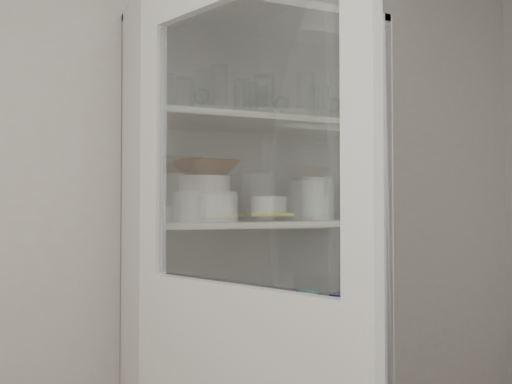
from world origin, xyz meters
name	(u,v)px	position (x,y,z in m)	size (l,w,h in m)	color
wall_back	(192,211)	(0.00, 1.50, 1.30)	(3.60, 0.02, 2.60)	#B4AE9D
pantry_cabinet	(250,299)	(0.20, 1.34, 0.94)	(1.00, 0.45, 2.10)	beige
cupboard_door	(238,369)	(-0.13, 0.63, 0.87)	(0.37, 0.85, 2.00)	beige
tumbler_0	(166,92)	(-0.21, 1.13, 1.72)	(0.06, 0.06, 0.12)	silver
tumbler_1	(243,98)	(0.09, 1.16, 1.73)	(0.07, 0.07, 0.14)	silver
tumbler_2	(251,99)	(0.12, 1.15, 1.72)	(0.06, 0.06, 0.13)	silver
tumbler_3	(264,96)	(0.17, 1.14, 1.74)	(0.08, 0.08, 0.15)	silver
tumbler_4	(322,104)	(0.43, 1.15, 1.73)	(0.07, 0.07, 0.14)	silver
tumbler_5	(317,106)	(0.42, 1.17, 1.72)	(0.06, 0.06, 0.13)	silver
tumbler_6	(363,105)	(0.61, 1.12, 1.73)	(0.07, 0.07, 0.14)	silver
tumbler_7	(156,95)	(-0.21, 1.27, 1.74)	(0.07, 0.07, 0.15)	silver
tumbler_8	(185,98)	(-0.10, 1.26, 1.73)	(0.07, 0.07, 0.15)	silver
tumbler_9	(260,107)	(0.22, 1.28, 1.73)	(0.06, 0.06, 0.13)	silver
tumbler_10	(256,103)	(0.19, 1.26, 1.73)	(0.07, 0.07, 0.14)	silver
goblet_0	(202,104)	(0.00, 1.37, 1.74)	(0.07, 0.07, 0.15)	silver
goblet_1	(256,107)	(0.24, 1.36, 1.74)	(0.07, 0.07, 0.16)	silver
goblet_2	(281,111)	(0.37, 1.39, 1.74)	(0.07, 0.07, 0.15)	silver
goblet_3	(333,112)	(0.61, 1.35, 1.74)	(0.07, 0.07, 0.16)	silver
plate_stack_front	(205,207)	(-0.03, 1.22, 1.32)	(0.25, 0.25, 0.11)	white
plate_stack_back	(178,214)	(-0.10, 1.36, 1.29)	(0.22, 0.22, 0.06)	white
cream_bowl	(205,184)	(-0.03, 1.22, 1.40)	(0.19, 0.19, 0.06)	beige
terracotta_bowl	(205,168)	(-0.03, 1.22, 1.46)	(0.24, 0.24, 0.06)	#4E2A10
glass_platter	(268,218)	(0.26, 1.28, 1.27)	(0.36, 0.36, 0.02)	silver
yellow_trivet	(268,214)	(0.26, 1.28, 1.29)	(0.17, 0.17, 0.01)	yellow
white_ramekin	(268,205)	(0.26, 1.28, 1.33)	(0.15, 0.15, 0.07)	white
grey_bowl_stack	(317,199)	(0.48, 1.27, 1.35)	(0.14, 0.14, 0.18)	#AEB2B3
mug_blue	(343,306)	(0.55, 1.18, 0.91)	(0.13, 0.13, 0.10)	navy
mug_teal	(308,302)	(0.47, 1.33, 0.91)	(0.11, 0.11, 0.10)	teal
mug_white	(290,315)	(0.28, 1.14, 0.90)	(0.09, 0.09, 0.08)	white
teal_jar	(246,307)	(0.17, 1.30, 0.91)	(0.09, 0.09, 0.11)	teal
measuring_cups	(190,326)	(-0.11, 1.17, 0.88)	(0.11, 0.11, 0.04)	silver
white_canister	(157,308)	(-0.19, 1.32, 0.93)	(0.12, 0.12, 0.14)	white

